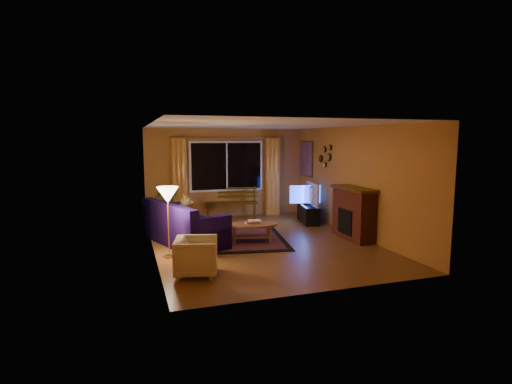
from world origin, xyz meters
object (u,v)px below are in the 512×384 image
object	(u,v)px
bench	(231,210)
sofa	(184,222)
floor_lamp	(168,223)
coffee_table	(252,233)
tv_console	(308,214)
armchair	(197,255)

from	to	relation	value
bench	sofa	size ratio (longest dim) A/B	0.66
bench	floor_lamp	size ratio (longest dim) A/B	1.10
coffee_table	sofa	bearing A→B (deg)	164.47
sofa	tv_console	distance (m)	3.62
bench	coffee_table	world-z (taller)	bench
bench	sofa	world-z (taller)	sofa
sofa	coffee_table	bearing A→B (deg)	-35.94
armchair	coffee_table	world-z (taller)	armchair
sofa	tv_console	size ratio (longest dim) A/B	1.98
armchair	tv_console	size ratio (longest dim) A/B	0.62
bench	tv_console	xyz separation A→B (m)	(1.80, -1.22, 0.01)
sofa	floor_lamp	world-z (taller)	floor_lamp
sofa	tv_console	bearing A→B (deg)	-2.78
armchair	tv_console	bearing A→B (deg)	-33.66
bench	floor_lamp	distance (m)	3.93
bench	floor_lamp	bearing A→B (deg)	-106.42
armchair	tv_console	world-z (taller)	armchair
bench	armchair	world-z (taller)	armchair
bench	coffee_table	size ratio (longest dim) A/B	1.32
tv_console	bench	bearing A→B (deg)	157.76
bench	tv_console	bearing A→B (deg)	-18.62
floor_lamp	coffee_table	world-z (taller)	floor_lamp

